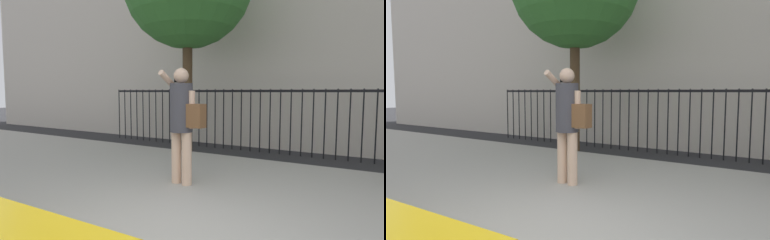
# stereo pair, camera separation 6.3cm
# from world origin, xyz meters

# --- Properties ---
(sidewalk) EXTENTS (28.00, 4.40, 0.15)m
(sidewalk) POSITION_xyz_m (0.00, 2.20, 0.07)
(sidewalk) COLOR #9E9B93
(sidewalk) RESTS_ON ground
(iron_fence) EXTENTS (12.03, 0.04, 1.60)m
(iron_fence) POSITION_xyz_m (0.00, 5.90, 1.02)
(iron_fence) COLOR black
(iron_fence) RESTS_ON ground
(pedestrian_on_phone) EXTENTS (0.68, 0.51, 1.73)m
(pedestrian_on_phone) POSITION_xyz_m (-0.96, 2.07, 1.16)
(pedestrian_on_phone) COLOR beige
(pedestrian_on_phone) RESTS_ON sidewalk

